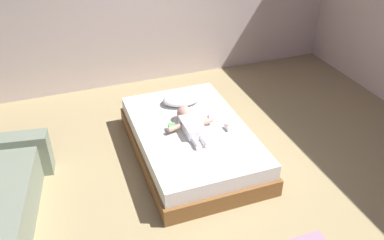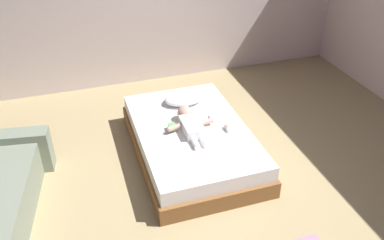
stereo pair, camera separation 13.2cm
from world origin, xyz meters
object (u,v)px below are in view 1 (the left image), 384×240
(pillow, at_px, (182,99))
(baby, at_px, (190,124))
(baby_bottle, at_px, (228,127))
(bed, at_px, (192,141))
(toothbrush, at_px, (209,119))
(toy_block, at_px, (172,127))

(pillow, bearing_deg, baby, -99.96)
(pillow, bearing_deg, baby_bottle, -68.35)
(bed, distance_m, pillow, 0.60)
(toothbrush, bearing_deg, baby_bottle, -66.07)
(bed, distance_m, baby_bottle, 0.44)
(bed, height_order, toothbrush, toothbrush)
(baby, height_order, baby_bottle, baby)
(baby, distance_m, toothbrush, 0.29)
(pillow, xyz_separation_m, baby_bottle, (0.28, -0.71, -0.03))
(pillow, distance_m, baby, 0.56)
(toothbrush, bearing_deg, bed, -158.05)
(toothbrush, height_order, toy_block, toy_block)
(bed, xyz_separation_m, baby, (-0.03, -0.01, 0.25))
(bed, distance_m, baby, 0.25)
(pillow, height_order, baby, baby)
(toy_block, bearing_deg, bed, -8.64)
(baby, bearing_deg, toothbrush, 21.71)
(pillow, bearing_deg, toothbrush, -69.71)
(baby, xyz_separation_m, toy_block, (-0.20, 0.04, -0.03))
(pillow, bearing_deg, toy_block, -120.04)
(toothbrush, distance_m, baby_bottle, 0.29)
(baby, bearing_deg, bed, 19.37)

